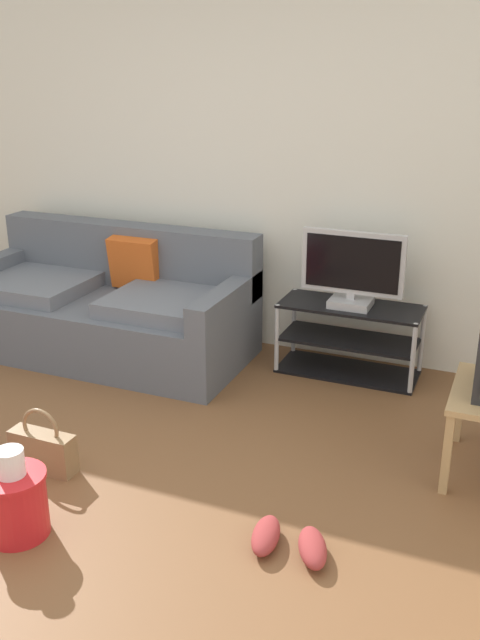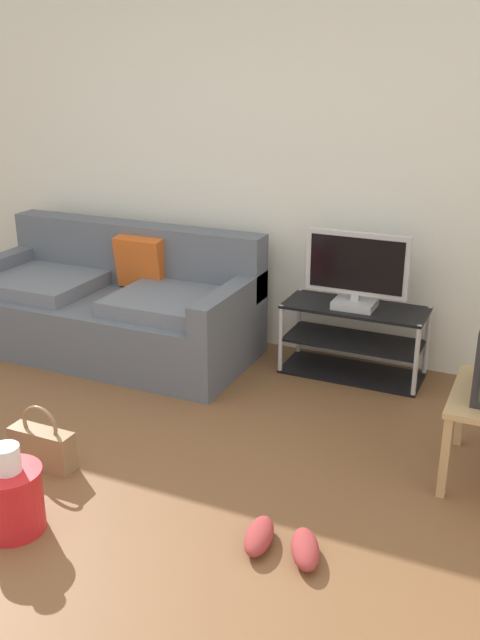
# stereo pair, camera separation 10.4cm
# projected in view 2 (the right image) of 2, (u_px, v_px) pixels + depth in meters

# --- Properties ---
(ground_plane) EXTENTS (9.00, 9.80, 0.02)m
(ground_plane) POSITION_uv_depth(u_px,v_px,m) (38.00, 524.00, 3.18)
(ground_plane) COLOR brown
(wall_back) EXTENTS (9.00, 0.10, 2.70)m
(wall_back) POSITION_uv_depth(u_px,v_px,m) (255.00, 154.00, 4.79)
(wall_back) COLOR silver
(wall_back) RESTS_ON ground_plane
(couch) EXTENTS (2.00, 0.93, 0.85)m
(couch) POSITION_uv_depth(u_px,v_px,m) (114.00, 307.00, 4.97)
(couch) COLOR #565B66
(couch) RESTS_ON ground_plane
(tv_stand) EXTENTS (0.91, 0.38, 0.47)m
(tv_stand) POSITION_uv_depth(u_px,v_px,m) (353.00, 341.00, 4.59)
(tv_stand) COLOR black
(tv_stand) RESTS_ON ground_plane
(flat_tv) EXTENTS (0.65, 0.22, 0.49)m
(flat_tv) POSITION_uv_depth(u_px,v_px,m) (357.00, 271.00, 4.40)
(flat_tv) COLOR #B2B2B7
(flat_tv) RESTS_ON tv_stand
(handbag) EXTENTS (0.35, 0.11, 0.34)m
(handbag) POSITION_uv_depth(u_px,v_px,m) (42.00, 446.00, 3.57)
(handbag) COLOR olive
(handbag) RESTS_ON ground_plane
(cleaning_bucket) EXTENTS (0.29, 0.29, 0.42)m
(cleaning_bucket) POSITION_uv_depth(u_px,v_px,m) (11.00, 495.00, 3.07)
(cleaning_bucket) COLOR red
(cleaning_bucket) RESTS_ON ground_plane
(sneakers_pair) EXTENTS (0.40, 0.29, 0.09)m
(sneakers_pair) POSITION_uv_depth(u_px,v_px,m) (282.00, 542.00, 2.97)
(sneakers_pair) COLOR #993333
(sneakers_pair) RESTS_ON ground_plane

